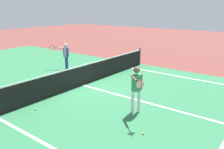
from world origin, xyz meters
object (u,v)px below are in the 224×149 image
player_near (136,85)px  tennis_ball_mid_court (143,133)px  net (82,75)px  player_far (66,53)px  tennis_ball_near_net (36,109)px

player_near → tennis_ball_mid_court: (-1.10, -0.95, -0.98)m
net → player_near: player_near is taller
player_near → player_far: size_ratio=1.07×
net → tennis_ball_near_net: bearing=-168.6°
net → player_near: (-1.00, -3.51, 0.52)m
player_far → tennis_ball_near_net: size_ratio=23.05×
tennis_ball_near_net → player_far: bearing=37.2°
net → tennis_ball_near_net: net is taller
net → player_far: size_ratio=6.77×
net → tennis_ball_mid_court: size_ratio=155.97×
player_near → player_far: 6.82m
player_far → tennis_ball_near_net: bearing=-142.8°
player_near → tennis_ball_near_net: 3.65m
player_far → tennis_ball_mid_court: player_far is taller
tennis_ball_mid_court → net: bearing=64.8°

